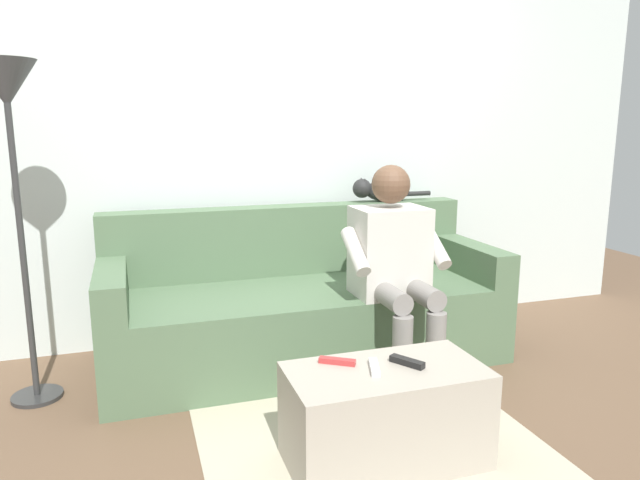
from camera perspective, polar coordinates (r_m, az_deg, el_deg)
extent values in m
plane|color=brown|center=(2.85, 2.79, -16.66)|extent=(8.00, 8.00, 0.00)
cube|color=silver|center=(3.69, -3.93, 9.24)|extent=(5.22, 0.06, 2.40)
cube|color=#516B4C|center=(3.28, -0.95, -8.61)|extent=(1.90, 0.67, 0.43)
cube|color=#516B4C|center=(3.60, -2.95, -3.32)|extent=(2.21, 0.17, 0.85)
cube|color=#516B4C|center=(3.67, 14.64, -5.22)|extent=(0.15, 0.67, 0.63)
cube|color=#516B4C|center=(3.12, -19.54, -8.48)|extent=(0.15, 0.67, 0.63)
cube|color=#A89E8E|center=(2.42, 6.40, -16.72)|extent=(0.78, 0.41, 0.40)
cube|color=beige|center=(3.11, 6.80, -1.11)|extent=(0.37, 0.29, 0.47)
sphere|color=brown|center=(3.05, 6.95, 5.43)|extent=(0.20, 0.20, 0.20)
cylinder|color=gray|center=(3.04, 9.71, -5.01)|extent=(0.11, 0.36, 0.11)
cylinder|color=gray|center=(2.96, 6.61, -5.35)|extent=(0.11, 0.36, 0.11)
cylinder|color=gray|center=(2.97, 11.19, -10.97)|extent=(0.10, 0.10, 0.43)
cylinder|color=gray|center=(2.90, 8.02, -11.50)|extent=(0.10, 0.10, 0.43)
cylinder|color=beige|center=(3.13, 11.16, -0.55)|extent=(0.08, 0.27, 0.22)
cylinder|color=beige|center=(2.94, 3.48, -1.13)|extent=(0.08, 0.27, 0.22)
ellipsoid|color=black|center=(3.73, 6.62, 4.85)|extent=(0.30, 0.15, 0.14)
sphere|color=black|center=(3.66, 4.14, 5.06)|extent=(0.12, 0.12, 0.12)
cone|color=black|center=(3.68, 4.06, 5.85)|extent=(0.04, 0.04, 0.04)
cone|color=black|center=(3.63, 4.42, 5.76)|extent=(0.04, 0.04, 0.04)
cylinder|color=black|center=(3.83, 9.49, 4.51)|extent=(0.18, 0.03, 0.03)
cube|color=black|center=(2.38, 8.52, -11.71)|extent=(0.11, 0.14, 0.03)
cube|color=white|center=(2.32, 5.34, -12.28)|extent=(0.08, 0.15, 0.02)
cube|color=#B73333|center=(2.37, 1.70, -11.77)|extent=(0.14, 0.11, 0.02)
cube|color=#B7AD93|center=(2.63, 4.97, -19.12)|extent=(1.41, 1.72, 0.01)
cylinder|color=#2D2D2D|center=(3.30, -25.92, -13.56)|extent=(0.24, 0.24, 0.02)
cylinder|color=#333333|center=(3.08, -27.10, -0.99)|extent=(0.03, 0.03, 1.49)
cone|color=#4C4C51|center=(3.03, -28.44, 13.35)|extent=(0.28, 0.28, 0.21)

